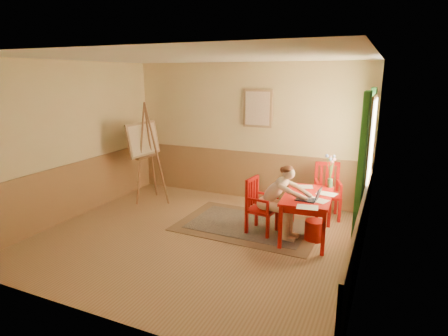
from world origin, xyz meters
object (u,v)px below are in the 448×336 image
at_px(chair_left, 260,206).
at_px(chair_back, 327,191).
at_px(easel, 145,143).
at_px(figure, 278,197).
at_px(laptop, 310,198).
at_px(table, 308,200).

height_order(chair_left, chair_back, chair_back).
height_order(chair_back, easel, easel).
distance_m(chair_back, figure, 1.36).
bearing_deg(chair_back, figure, -115.52).
distance_m(chair_left, chair_back, 1.48).
relative_size(chair_left, easel, 0.46).
xyz_separation_m(chair_left, laptop, (0.84, -0.16, 0.30)).
xyz_separation_m(chair_back, figure, (-0.58, -1.22, 0.16)).
distance_m(table, easel, 3.52).
distance_m(table, chair_back, 1.08).
distance_m(figure, easel, 3.12).
xyz_separation_m(table, easel, (-3.44, 0.52, 0.57)).
relative_size(chair_left, laptop, 2.48).
relative_size(chair_left, chair_back, 0.93).
height_order(figure, laptop, figure).
xyz_separation_m(chair_back, easel, (-3.58, -0.55, 0.70)).
xyz_separation_m(chair_left, chair_back, (0.90, 1.18, 0.04)).
height_order(table, figure, figure).
height_order(chair_left, laptop, laptop).
relative_size(chair_back, figure, 0.83).
bearing_deg(figure, table, 19.08).
distance_m(figure, laptop, 0.55).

